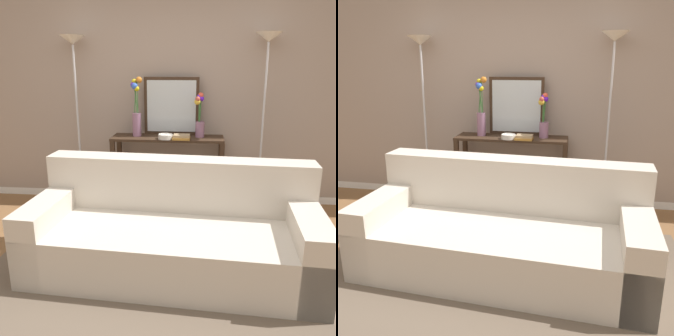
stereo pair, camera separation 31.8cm
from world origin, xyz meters
TOP-DOWN VIEW (x-y plane):
  - ground_plane at (0.00, 0.00)m, footprint 16.00×16.00m
  - back_wall at (0.00, 2.00)m, footprint 12.00×0.15m
  - area_rug at (0.17, 0.18)m, footprint 3.07×2.07m
  - couch at (0.17, 0.34)m, footprint 2.36×1.12m
  - console_table at (0.00, 1.67)m, footprint 1.27×0.38m
  - floor_lamp_left at (-1.06, 1.72)m, footprint 0.28×0.28m
  - floor_lamp_right at (1.06, 1.72)m, footprint 0.28×0.28m
  - wall_mirror at (0.03, 1.83)m, footprint 0.63×0.02m
  - vase_tall_flowers at (-0.36, 1.69)m, footprint 0.13×0.12m
  - vase_short_flowers at (0.36, 1.71)m, footprint 0.12×0.12m
  - fruit_bowl at (-0.01, 1.55)m, footprint 0.16×0.16m
  - book_stack at (0.17, 1.55)m, footprint 0.20×0.15m
  - book_row_under_console at (-0.35, 1.67)m, footprint 0.31×0.18m

SIDE VIEW (x-z plane):
  - ground_plane at x=0.00m, z-range -0.02..0.00m
  - area_rug at x=0.17m, z-range 0.00..0.01m
  - book_row_under_console at x=-0.35m, z-range -0.01..0.12m
  - couch at x=0.17m, z-range -0.13..0.75m
  - console_table at x=0.00m, z-range 0.16..1.02m
  - book_stack at x=0.17m, z-range 0.86..0.91m
  - fruit_bowl at x=-0.01m, z-range 0.86..0.91m
  - vase_short_flowers at x=0.36m, z-range 0.83..1.32m
  - vase_tall_flowers at x=-0.36m, z-range 0.81..1.48m
  - wall_mirror at x=0.03m, z-range 0.86..1.52m
  - back_wall at x=0.00m, z-range 0.00..3.06m
  - floor_lamp_left at x=-1.06m, z-range 0.56..2.52m
  - floor_lamp_right at x=1.06m, z-range 0.57..2.55m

